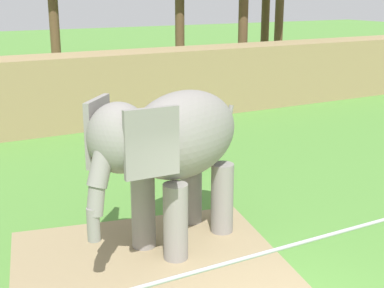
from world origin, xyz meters
The scene contains 4 objects.
dirt_patch centered at (-0.82, 2.48, 0.00)m, with size 4.58×3.74×0.01m, color #937F5B.
embankment_wall centered at (0.00, 12.47, 1.22)m, with size 36.00×1.80×2.45m, color #997F56.
elephant centered at (-0.12, 2.86, 1.91)m, with size 3.63×2.45×2.88m.
enrichment_ball centered at (1.96, 6.59, 0.46)m, with size 0.91×0.91×0.91m, color gray.
Camera 1 is at (-4.27, -5.33, 4.53)m, focal length 50.92 mm.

